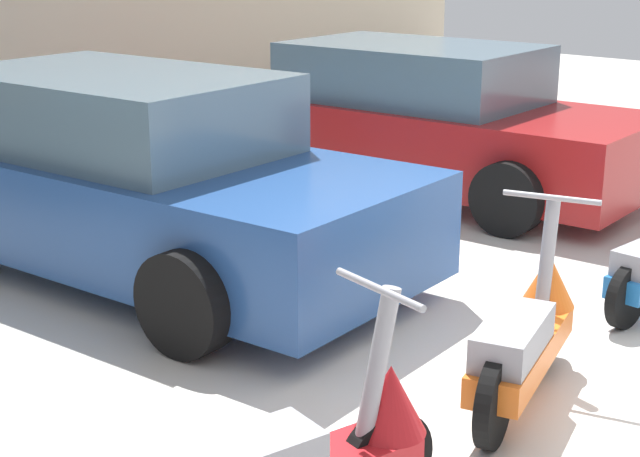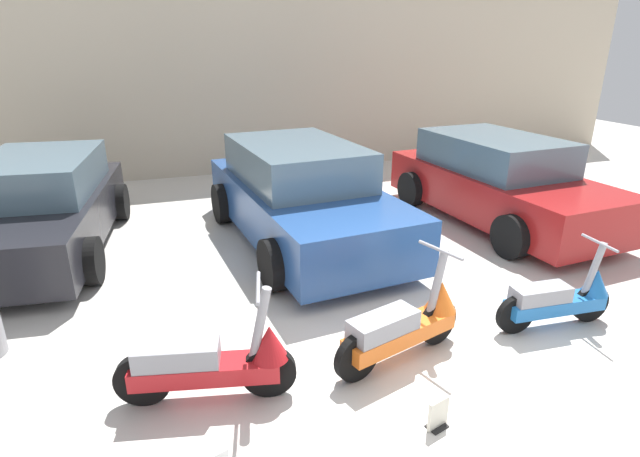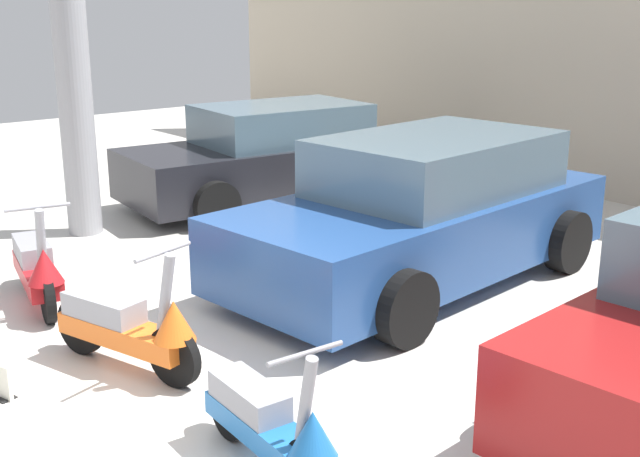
{
  "view_description": "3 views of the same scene",
  "coord_description": "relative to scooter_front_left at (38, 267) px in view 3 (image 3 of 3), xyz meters",
  "views": [
    {
      "loc": [
        -4.7,
        -2.04,
        2.41
      ],
      "look_at": [
        -0.25,
        1.96,
        0.6
      ],
      "focal_mm": 55.0,
      "sensor_mm": 36.0,
      "label": 1
    },
    {
      "loc": [
        -2.44,
        -3.22,
        2.86
      ],
      "look_at": [
        -0.64,
        2.13,
        0.73
      ],
      "focal_mm": 28.0,
      "sensor_mm": 36.0,
      "label": 2
    },
    {
      "loc": [
        4.85,
        -2.12,
        2.74
      ],
      "look_at": [
        -0.35,
        2.21,
        0.8
      ],
      "focal_mm": 45.0,
      "sensor_mm": 36.0,
      "label": 3
    }
  ],
  "objects": [
    {
      "name": "car_rear_left",
      "position": [
        -1.88,
        4.05,
        0.27
      ],
      "size": [
        2.24,
        4.13,
        1.35
      ],
      "rotation": [
        0.0,
        0.0,
        -1.67
      ],
      "color": "black",
      "rests_on": "ground_plane"
    },
    {
      "name": "support_column_side",
      "position": [
        -2.05,
        1.35,
        1.6
      ],
      "size": [
        0.4,
        0.4,
        3.95
      ],
      "primitive_type": "cylinder",
      "color": "#99999E",
      "rests_on": "ground_plane"
    },
    {
      "name": "scooter_front_left",
      "position": [
        0.0,
        0.0,
        0.0
      ],
      "size": [
        1.49,
        0.64,
        1.05
      ],
      "rotation": [
        0.0,
        0.0,
        -0.22
      ],
      "color": "black",
      "rests_on": "ground_plane"
    },
    {
      "name": "scooter_front_right",
      "position": [
        1.79,
        0.02,
        -0.0
      ],
      "size": [
        1.45,
        0.69,
        1.04
      ],
      "rotation": [
        0.0,
        0.0,
        0.28
      ],
      "color": "black",
      "rests_on": "ground_plane"
    },
    {
      "name": "ground_plane",
      "position": [
        2.17,
        -0.35,
        -0.37
      ],
      "size": [
        28.0,
        28.0,
        0.0
      ],
      "primitive_type": "plane",
      "color": "silver"
    },
    {
      "name": "scooter_front_center",
      "position": [
        3.6,
        0.01,
        -0.04
      ],
      "size": [
        1.34,
        0.48,
        0.93
      ],
      "rotation": [
        0.0,
        0.0,
        -0.07
      ],
      "color": "black",
      "rests_on": "ground_plane"
    },
    {
      "name": "car_rear_center",
      "position": [
        1.74,
        3.27,
        0.32
      ],
      "size": [
        2.36,
        4.42,
        1.45
      ],
      "rotation": [
        0.0,
        0.0,
        -1.48
      ],
      "color": "navy",
      "rests_on": "ground_plane"
    },
    {
      "name": "placard_near_right_scooter",
      "position": [
        1.6,
        -0.9,
        -0.26
      ],
      "size": [
        0.2,
        0.16,
        0.26
      ],
      "rotation": [
        0.0,
        0.0,
        0.28
      ],
      "color": "black",
      "rests_on": "ground_plane"
    }
  ]
}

